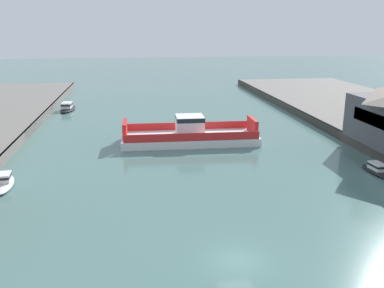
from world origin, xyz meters
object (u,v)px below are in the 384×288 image
Objects in this scene: moored_boat_near_right at (4,182)px; moored_boat_mid_left at (67,107)px; moored_boat_near_left at (378,170)px; chain_ferry at (190,135)px.

moored_boat_mid_left reaches higher than moored_boat_near_right.
moored_boat_near_right is at bearing 177.57° from moored_boat_near_left.
moored_boat_near_right is 0.72× the size of moored_boat_mid_left.
chain_ferry is at bearing -52.25° from moored_boat_mid_left.
chain_ferry reaches higher than moored_boat_near_right.
moored_boat_near_left is 0.73× the size of moored_boat_mid_left.
moored_boat_near_left is at bearing -39.60° from chain_ferry.
moored_boat_near_left is 40.47m from moored_boat_near_right.
moored_boat_mid_left reaches higher than moored_boat_near_left.
moored_boat_near_right is at bearing -90.82° from moored_boat_mid_left.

